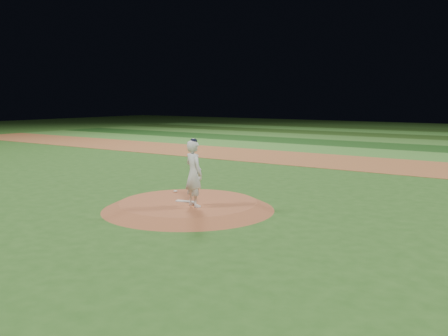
% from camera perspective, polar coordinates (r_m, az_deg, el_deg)
% --- Properties ---
extents(ground, '(120.00, 120.00, 0.00)m').
position_cam_1_polar(ground, '(16.08, -4.09, -4.71)').
color(ground, '#28551B').
rests_on(ground, ground).
extents(infield_dirt_band, '(70.00, 6.00, 0.02)m').
position_cam_1_polar(infield_dirt_band, '(28.21, 14.06, 0.64)').
color(infield_dirt_band, '#96562E').
rests_on(infield_dirt_band, ground).
extents(outfield_stripe_0, '(70.00, 5.00, 0.02)m').
position_cam_1_polar(outfield_stripe_0, '(33.38, 17.42, 1.63)').
color(outfield_stripe_0, '#3C772B').
rests_on(outfield_stripe_0, ground).
extents(outfield_stripe_1, '(70.00, 5.00, 0.02)m').
position_cam_1_polar(outfield_stripe_1, '(38.16, 19.69, 2.30)').
color(outfield_stripe_1, '#174014').
rests_on(outfield_stripe_1, ground).
extents(outfield_stripe_2, '(70.00, 5.00, 0.02)m').
position_cam_1_polar(outfield_stripe_2, '(42.99, 21.45, 2.82)').
color(outfield_stripe_2, '#376D27').
rests_on(outfield_stripe_2, ground).
extents(outfield_stripe_3, '(70.00, 5.00, 0.02)m').
position_cam_1_polar(outfield_stripe_3, '(47.85, 22.85, 3.22)').
color(outfield_stripe_3, '#204115').
rests_on(outfield_stripe_3, ground).
extents(outfield_stripe_4, '(70.00, 5.00, 0.02)m').
position_cam_1_polar(outfield_stripe_4, '(52.74, 24.00, 3.56)').
color(outfield_stripe_4, '#3B7B2C').
rests_on(outfield_stripe_4, ground).
extents(pitchers_mound, '(5.50, 5.50, 0.25)m').
position_cam_1_polar(pitchers_mound, '(16.05, -4.09, -4.28)').
color(pitchers_mound, '#9D5330').
rests_on(pitchers_mound, ground).
extents(pitching_rubber, '(0.69, 0.30, 0.03)m').
position_cam_1_polar(pitching_rubber, '(15.97, -4.37, -3.82)').
color(pitching_rubber, silver).
rests_on(pitching_rubber, pitchers_mound).
extents(rosin_bag, '(0.13, 0.13, 0.07)m').
position_cam_1_polar(rosin_bag, '(17.60, -5.57, -2.66)').
color(rosin_bag, white).
rests_on(rosin_bag, pitchers_mound).
extents(pitcher_on_mound, '(0.87, 0.73, 2.08)m').
position_cam_1_polar(pitcher_on_mound, '(15.14, -3.46, -0.60)').
color(pitcher_on_mound, silver).
rests_on(pitcher_on_mound, pitchers_mound).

